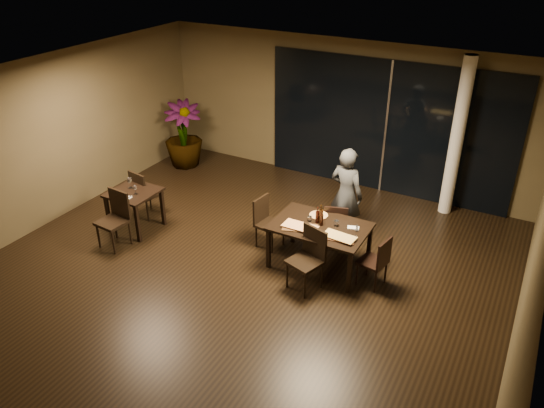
# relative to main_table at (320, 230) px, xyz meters

# --- Properties ---
(ground) EXTENTS (8.00, 8.00, 0.00)m
(ground) POSITION_rel_main_table_xyz_m (-1.00, -0.80, -0.68)
(ground) COLOR black
(ground) RESTS_ON ground
(wall_back) EXTENTS (8.00, 0.10, 3.00)m
(wall_back) POSITION_rel_main_table_xyz_m (-1.00, 3.25, 0.82)
(wall_back) COLOR brown
(wall_back) RESTS_ON ground
(wall_left) EXTENTS (0.10, 8.00, 3.00)m
(wall_left) POSITION_rel_main_table_xyz_m (-5.05, -0.80, 0.82)
(wall_left) COLOR brown
(wall_left) RESTS_ON ground
(wall_right) EXTENTS (0.10, 8.00, 3.00)m
(wall_right) POSITION_rel_main_table_xyz_m (3.05, -0.80, 0.82)
(wall_right) COLOR brown
(wall_right) RESTS_ON ground
(ceiling) EXTENTS (8.00, 8.00, 0.04)m
(ceiling) POSITION_rel_main_table_xyz_m (-1.00, -0.80, 2.34)
(ceiling) COLOR silver
(ceiling) RESTS_ON wall_back
(window_panel) EXTENTS (5.00, 0.06, 2.70)m
(window_panel) POSITION_rel_main_table_xyz_m (0.00, 3.16, 0.67)
(window_panel) COLOR black
(window_panel) RESTS_ON ground
(column) EXTENTS (0.24, 0.24, 3.00)m
(column) POSITION_rel_main_table_xyz_m (1.40, 2.85, 0.82)
(column) COLOR white
(column) RESTS_ON ground
(main_table) EXTENTS (1.50, 1.00, 0.75)m
(main_table) POSITION_rel_main_table_xyz_m (0.00, 0.00, 0.00)
(main_table) COLOR black
(main_table) RESTS_ON ground
(side_table) EXTENTS (0.80, 0.80, 0.75)m
(side_table) POSITION_rel_main_table_xyz_m (-3.40, -0.50, -0.05)
(side_table) COLOR black
(side_table) RESTS_ON ground
(chair_main_far) EXTENTS (0.50, 0.50, 0.85)m
(chair_main_far) POSITION_rel_main_table_xyz_m (0.03, 0.60, -0.20)
(chair_main_far) COLOR black
(chair_main_far) RESTS_ON ground
(chair_main_near) EXTENTS (0.57, 0.57, 0.98)m
(chair_main_near) POSITION_rel_main_table_xyz_m (0.08, -0.57, -0.13)
(chair_main_near) COLOR black
(chair_main_near) RESTS_ON ground
(chair_main_left) EXTENTS (0.46, 0.46, 0.89)m
(chair_main_left) POSITION_rel_main_table_xyz_m (-1.06, 0.15, -0.18)
(chair_main_left) COLOR black
(chair_main_left) RESTS_ON ground
(chair_main_right) EXTENTS (0.46, 0.46, 0.84)m
(chair_main_right) POSITION_rel_main_table_xyz_m (0.99, -0.08, -0.20)
(chair_main_right) COLOR black
(chair_main_right) RESTS_ON ground
(chair_side_far) EXTENTS (0.51, 0.51, 0.94)m
(chair_side_far) POSITION_rel_main_table_xyz_m (-3.56, -0.08, -0.15)
(chair_side_far) COLOR black
(chair_side_far) RESTS_ON ground
(chair_side_near) EXTENTS (0.50, 0.50, 0.99)m
(chair_side_near) POSITION_rel_main_table_xyz_m (-3.32, -1.06, -0.12)
(chair_side_near) COLOR black
(chair_side_near) RESTS_ON ground
(diner) EXTENTS (0.63, 0.48, 1.69)m
(diner) POSITION_rel_main_table_xyz_m (0.03, 1.02, 0.17)
(diner) COLOR #2D2F32
(diner) RESTS_ON ground
(potted_plant) EXTENTS (1.15, 1.15, 1.49)m
(potted_plant) POSITION_rel_main_table_xyz_m (-4.35, 2.22, 0.07)
(potted_plant) COLOR #24501A
(potted_plant) RESTS_ON ground
(pizza_board_left) EXTENTS (0.60, 0.44, 0.01)m
(pizza_board_left) POSITION_rel_main_table_xyz_m (-0.25, -0.22, 0.08)
(pizza_board_left) COLOR #422915
(pizza_board_left) RESTS_ON main_table
(pizza_board_right) EXTENTS (0.52, 0.30, 0.01)m
(pizza_board_right) POSITION_rel_main_table_xyz_m (0.41, -0.21, 0.08)
(pizza_board_right) COLOR #4C2A18
(pizza_board_right) RESTS_ON main_table
(oblong_pizza_left) EXTENTS (0.53, 0.25, 0.02)m
(oblong_pizza_left) POSITION_rel_main_table_xyz_m (-0.25, -0.22, 0.10)
(oblong_pizza_left) COLOR #671109
(oblong_pizza_left) RESTS_ON pizza_board_left
(oblong_pizza_right) EXTENTS (0.50, 0.27, 0.02)m
(oblong_pizza_right) POSITION_rel_main_table_xyz_m (0.41, -0.21, 0.10)
(oblong_pizza_right) COLOR maroon
(oblong_pizza_right) RESTS_ON pizza_board_right
(round_pizza) EXTENTS (0.29, 0.29, 0.01)m
(round_pizza) POSITION_rel_main_table_xyz_m (-0.15, 0.27, 0.08)
(round_pizza) COLOR red
(round_pizza) RESTS_ON main_table
(bottle_a) EXTENTS (0.06, 0.06, 0.28)m
(bottle_a) POSITION_rel_main_table_xyz_m (-0.08, 0.06, 0.21)
(bottle_a) COLOR black
(bottle_a) RESTS_ON main_table
(bottle_b) EXTENTS (0.06, 0.06, 0.25)m
(bottle_b) POSITION_rel_main_table_xyz_m (0.01, 0.02, 0.20)
(bottle_b) COLOR black
(bottle_b) RESTS_ON main_table
(bottle_c) EXTENTS (0.07, 0.07, 0.32)m
(bottle_c) POSITION_rel_main_table_xyz_m (-0.03, 0.08, 0.23)
(bottle_c) COLOR black
(bottle_c) RESTS_ON main_table
(tumbler_left) EXTENTS (0.07, 0.07, 0.08)m
(tumbler_left) POSITION_rel_main_table_xyz_m (-0.21, 0.05, 0.12)
(tumbler_left) COLOR white
(tumbler_left) RESTS_ON main_table
(tumbler_right) EXTENTS (0.08, 0.08, 0.09)m
(tumbler_right) POSITION_rel_main_table_xyz_m (0.22, 0.12, 0.12)
(tumbler_right) COLOR white
(tumbler_right) RESTS_ON main_table
(napkin_near) EXTENTS (0.19, 0.13, 0.01)m
(napkin_near) POSITION_rel_main_table_xyz_m (0.57, -0.14, 0.08)
(napkin_near) COLOR white
(napkin_near) RESTS_ON main_table
(napkin_far) EXTENTS (0.20, 0.15, 0.01)m
(napkin_far) POSITION_rel_main_table_xyz_m (0.49, 0.17, 0.08)
(napkin_far) COLOR silver
(napkin_far) RESTS_ON main_table
(wine_glass_a) EXTENTS (0.09, 0.09, 0.19)m
(wine_glass_a) POSITION_rel_main_table_xyz_m (-3.54, -0.41, 0.17)
(wine_glass_a) COLOR white
(wine_glass_a) RESTS_ON side_table
(wine_glass_b) EXTENTS (0.07, 0.07, 0.16)m
(wine_glass_b) POSITION_rel_main_table_xyz_m (-3.30, -0.55, 0.15)
(wine_glass_b) COLOR white
(wine_glass_b) RESTS_ON side_table
(side_napkin) EXTENTS (0.19, 0.12, 0.01)m
(side_napkin) POSITION_rel_main_table_xyz_m (-3.34, -0.74, 0.08)
(side_napkin) COLOR white
(side_napkin) RESTS_ON side_table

